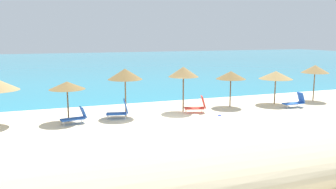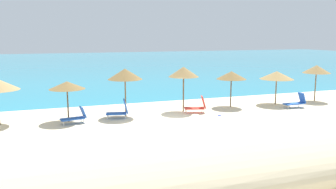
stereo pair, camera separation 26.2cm
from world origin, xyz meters
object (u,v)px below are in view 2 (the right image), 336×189
beach_umbrella_4 (125,74)px  lounge_chair_3 (120,111)px  beach_umbrella_5 (184,72)px  lounge_chair_1 (296,102)px  lounge_chair_4 (76,117)px  beach_umbrella_3 (67,85)px  beach_ball (220,117)px  beach_umbrella_6 (231,75)px  beach_umbrella_8 (317,69)px  beach_umbrella_7 (277,75)px  lounge_chair_2 (197,106)px

beach_umbrella_4 → lounge_chair_3: (-0.48, -0.52, -2.18)m
lounge_chair_3 → beach_umbrella_5: bearing=-69.2°
beach_umbrella_5 → lounge_chair_3: 4.97m
lounge_chair_1 → lounge_chair_3: lounge_chair_3 is taller
lounge_chair_4 → beach_umbrella_5: bearing=-93.5°
beach_umbrella_3 → beach_umbrella_4: size_ratio=0.79×
lounge_chair_1 → beach_ball: size_ratio=6.56×
beach_umbrella_4 → lounge_chair_4: 3.97m
beach_umbrella_6 → beach_umbrella_8: beach_umbrella_8 is taller
beach_umbrella_3 → lounge_chair_3: bearing=-6.0°
beach_umbrella_4 → beach_umbrella_7: bearing=0.7°
lounge_chair_2 → lounge_chair_4: bearing=107.8°
beach_umbrella_8 → lounge_chair_3: 15.58m
beach_umbrella_6 → lounge_chair_3: size_ratio=1.77×
beach_umbrella_7 → lounge_chair_3: (-11.74, -0.65, -1.67)m
beach_umbrella_5 → lounge_chair_1: bearing=-10.7°
beach_umbrella_4 → beach_umbrella_6: bearing=3.1°
beach_umbrella_5 → lounge_chair_2: bearing=-43.6°
lounge_chair_1 → beach_umbrella_5: bearing=79.0°
lounge_chair_4 → beach_umbrella_8: bearing=-97.7°
lounge_chair_2 → beach_ball: bearing=-146.2°
beach_umbrella_7 → lounge_chair_2: bearing=-173.9°
beach_umbrella_3 → beach_umbrella_8: size_ratio=0.86×
lounge_chair_1 → lounge_chair_2: size_ratio=1.06×
beach_umbrella_4 → lounge_chair_1: beach_umbrella_4 is taller
beach_umbrella_8 → lounge_chair_2: beach_umbrella_8 is taller
beach_umbrella_6 → beach_umbrella_3: bearing=-176.9°
beach_umbrella_5 → lounge_chair_3: bearing=-171.9°
beach_umbrella_7 → lounge_chair_1: bearing=-67.4°
beach_umbrella_5 → lounge_chair_1: size_ratio=1.89×
lounge_chair_1 → lounge_chair_2: lounge_chair_2 is taller
beach_umbrella_3 → beach_umbrella_5: 7.46m
beach_umbrella_4 → lounge_chair_1: (11.89, -1.38, -2.26)m
beach_umbrella_8 → lounge_chair_4: (-18.10, -1.09, -2.07)m
beach_umbrella_3 → beach_umbrella_8: beach_umbrella_8 is taller
beach_umbrella_4 → beach_umbrella_7: (11.26, 0.13, -0.51)m
lounge_chair_1 → beach_ball: lounge_chair_1 is taller
beach_umbrella_3 → beach_umbrella_5: size_ratio=0.80×
lounge_chair_2 → beach_ball: lounge_chair_2 is taller
beach_umbrella_4 → lounge_chair_4: beach_umbrella_4 is taller
beach_umbrella_4 → lounge_chair_4: size_ratio=1.97×
beach_umbrella_3 → beach_umbrella_5: bearing=2.4°
lounge_chair_1 → lounge_chair_3: (-12.37, 0.86, 0.07)m
beach_umbrella_3 → beach_ball: size_ratio=9.89×
beach_umbrella_3 → lounge_chair_3: beach_umbrella_3 is taller
lounge_chair_3 → beach_umbrella_3: bearing=96.6°
beach_umbrella_5 → lounge_chair_4: beach_umbrella_5 is taller
beach_umbrella_4 → lounge_chair_4: bearing=-165.1°
lounge_chair_3 → lounge_chair_4: 2.68m
beach_umbrella_6 → lounge_chair_4: (-10.82, -1.25, -1.87)m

